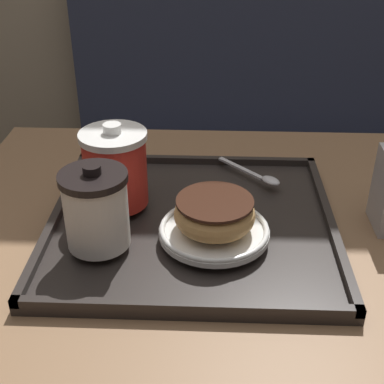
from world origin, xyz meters
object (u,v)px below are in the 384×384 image
at_px(coffee_cup_front, 96,209).
at_px(coffee_cup_rear, 115,168).
at_px(spoon, 262,177).
at_px(donut_chocolate_glazed, 215,213).

relative_size(coffee_cup_front, coffee_cup_rear, 0.92).
distance_m(coffee_cup_rear, spoon, 0.25).
relative_size(coffee_cup_rear, donut_chocolate_glazed, 1.15).
bearing_deg(donut_chocolate_glazed, coffee_cup_front, -170.72).
distance_m(coffee_cup_rear, donut_chocolate_glazed, 0.17).
relative_size(coffee_cup_front, spoon, 1.12).
distance_m(coffee_cup_front, spoon, 0.31).
bearing_deg(coffee_cup_rear, spoon, 19.23).
height_order(coffee_cup_front, spoon, coffee_cup_front).
relative_size(coffee_cup_front, donut_chocolate_glazed, 1.06).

